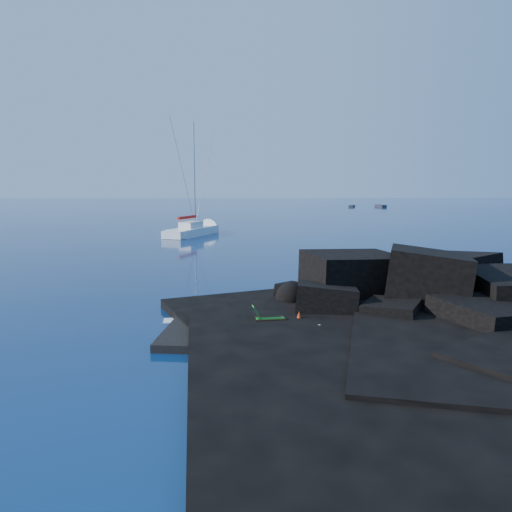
{
  "coord_description": "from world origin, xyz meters",
  "views": [
    {
      "loc": [
        3.84,
        -21.81,
        6.97
      ],
      "look_at": [
        4.63,
        11.66,
        2.0
      ],
      "focal_mm": 35.0,
      "sensor_mm": 36.0,
      "label": 1
    }
  ],
  "objects_px": {
    "sunbather": "(309,327)",
    "marker_cone": "(299,317)",
    "sailboat": "(193,235)",
    "deck_chair": "(270,314)",
    "distant_boat_a": "(352,207)",
    "distant_boat_b": "(381,207)"
  },
  "relations": [
    {
      "from": "sailboat",
      "to": "sunbather",
      "type": "xyz_separation_m",
      "value": [
        9.64,
        -44.39,
        0.53
      ]
    },
    {
      "from": "marker_cone",
      "to": "sailboat",
      "type": "bearing_deg",
      "value": 102.21
    },
    {
      "from": "sailboat",
      "to": "deck_chair",
      "type": "xyz_separation_m",
      "value": [
        7.96,
        -43.32,
        0.86
      ]
    },
    {
      "from": "sunbather",
      "to": "distant_boat_a",
      "type": "relative_size",
      "value": 0.46
    },
    {
      "from": "sailboat",
      "to": "marker_cone",
      "type": "xyz_separation_m",
      "value": [
        9.34,
        -43.13,
        0.64
      ]
    },
    {
      "from": "sunbather",
      "to": "distant_boat_b",
      "type": "height_order",
      "value": "sunbather"
    },
    {
      "from": "distant_boat_b",
      "to": "marker_cone",
      "type": "bearing_deg",
      "value": -119.26
    },
    {
      "from": "deck_chair",
      "to": "distant_boat_b",
      "type": "bearing_deg",
      "value": 65.81
    },
    {
      "from": "deck_chair",
      "to": "distant_boat_b",
      "type": "distance_m",
      "value": 123.97
    },
    {
      "from": "deck_chair",
      "to": "marker_cone",
      "type": "xyz_separation_m",
      "value": [
        1.37,
        0.19,
        -0.22
      ]
    },
    {
      "from": "sailboat",
      "to": "distant_boat_b",
      "type": "relative_size",
      "value": 3.2
    },
    {
      "from": "marker_cone",
      "to": "sunbather",
      "type": "bearing_deg",
      "value": -76.32
    },
    {
      "from": "sunbather",
      "to": "marker_cone",
      "type": "xyz_separation_m",
      "value": [
        -0.31,
        1.26,
        0.11
      ]
    },
    {
      "from": "sunbather",
      "to": "sailboat",
      "type": "bearing_deg",
      "value": 95.96
    },
    {
      "from": "deck_chair",
      "to": "marker_cone",
      "type": "relative_size",
      "value": 2.53
    },
    {
      "from": "distant_boat_a",
      "to": "distant_boat_b",
      "type": "bearing_deg",
      "value": 19.01
    },
    {
      "from": "sunbather",
      "to": "deck_chair",
      "type": "bearing_deg",
      "value": 141.18
    },
    {
      "from": "distant_boat_a",
      "to": "marker_cone",
      "type": "bearing_deg",
      "value": -81.76
    },
    {
      "from": "sailboat",
      "to": "distant_boat_a",
      "type": "xyz_separation_m",
      "value": [
        37.3,
        75.22,
        0.0
      ]
    },
    {
      "from": "sailboat",
      "to": "distant_boat_b",
      "type": "xyz_separation_m",
      "value": [
        45.4,
        74.86,
        0.0
      ]
    },
    {
      "from": "distant_boat_a",
      "to": "distant_boat_b",
      "type": "height_order",
      "value": "distant_boat_b"
    },
    {
      "from": "sailboat",
      "to": "deck_chair",
      "type": "bearing_deg",
      "value": -56.05
    }
  ]
}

